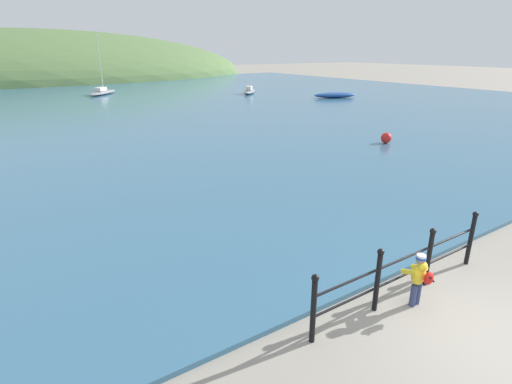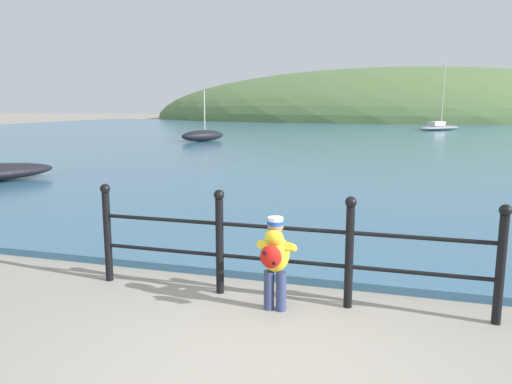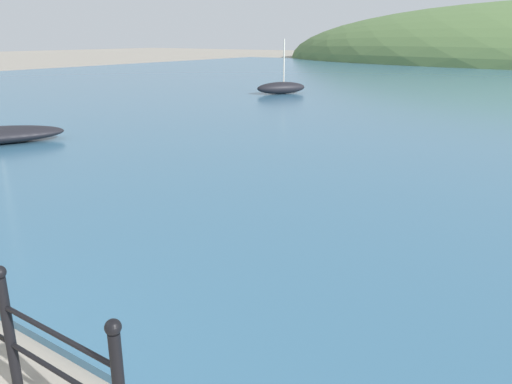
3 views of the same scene
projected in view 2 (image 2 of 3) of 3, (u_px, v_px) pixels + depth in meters
ground_plane at (261, 369)px, 4.09m from camera, size 200.00×200.00×0.00m
water at (388, 136)px, 34.30m from camera, size 80.00×60.00×0.10m
far_hillside at (397, 120)px, 71.22m from camera, size 72.78×40.03×14.58m
iron_railing at (282, 244)px, 5.45m from camera, size 4.49×0.12×1.21m
child_in_coat at (275, 255)px, 5.16m from camera, size 0.38×0.53×1.00m
boat_far_left at (203, 136)px, 28.12m from camera, size 2.27×2.81×2.83m
boat_green_fishing at (439, 127)px, 40.41m from camera, size 4.06×4.43×5.57m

